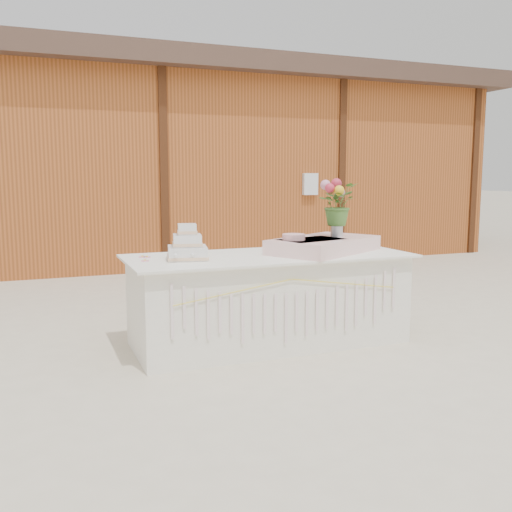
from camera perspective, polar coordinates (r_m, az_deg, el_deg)
The scene contains 9 objects.
ground at distance 4.99m, azimuth 1.28°, elevation -8.66°, with size 80.00×80.00×0.00m, color beige.
barn at distance 10.57m, azimuth -11.66°, elevation 9.18°, with size 12.60×4.60×3.30m.
cake_table at distance 4.89m, azimuth 1.32°, elevation -4.33°, with size 2.40×1.00×0.77m.
wedding_cake at distance 4.58m, azimuth -6.88°, elevation 0.87°, with size 0.37×0.37×0.28m.
pink_cake_stand at distance 4.82m, azimuth 3.78°, elevation 1.28°, with size 0.25×0.25×0.18m.
satin_runner at distance 5.01m, azimuth 6.80°, elevation 1.09°, with size 1.00×0.58×0.13m, color beige.
flower_vase at distance 5.11m, azimuth 8.07°, elevation 2.75°, with size 0.11×0.11×0.15m, color silver.
bouquet at distance 5.09m, azimuth 8.13°, elevation 5.69°, with size 0.34×0.29×0.38m, color #436F2C.
loose_flowers at distance 4.64m, azimuth -11.09°, elevation -0.24°, with size 0.13×0.31×0.02m, color pink, non-canonical shape.
Camera 1 is at (-1.86, -4.40, 1.43)m, focal length 40.00 mm.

